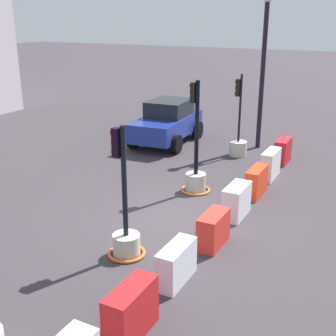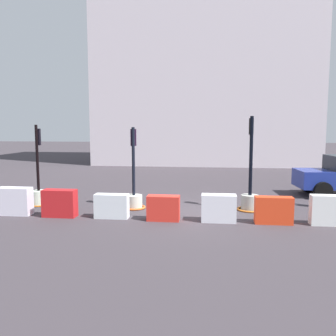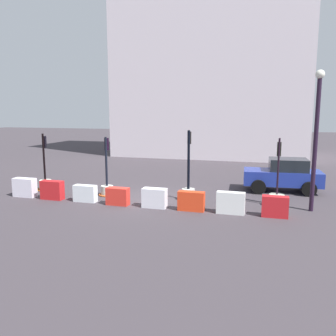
% 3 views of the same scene
% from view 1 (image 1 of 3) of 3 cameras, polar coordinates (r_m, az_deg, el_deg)
% --- Properties ---
extents(ground_plane, '(120.00, 120.00, 0.00)m').
position_cam_1_polar(ground_plane, '(11.35, 1.49, -6.72)').
color(ground_plane, '#3B343A').
extents(traffic_light_1, '(0.83, 0.83, 2.89)m').
position_cam_1_polar(traffic_light_1, '(9.63, -5.49, -8.37)').
color(traffic_light_1, beige).
rests_on(traffic_light_1, ground_plane).
extents(traffic_light_2, '(0.87, 0.87, 3.26)m').
position_cam_1_polar(traffic_light_2, '(12.99, 3.58, -0.63)').
color(traffic_light_2, '#AAACA3').
rests_on(traffic_light_2, ground_plane).
extents(traffic_light_3, '(0.65, 0.65, 2.99)m').
position_cam_1_polar(traffic_light_3, '(16.55, 9.01, 3.35)').
color(traffic_light_3, beige).
rests_on(traffic_light_3, ground_plane).
extents(construction_barrier_1, '(1.07, 0.44, 0.88)m').
position_cam_1_polar(construction_barrier_1, '(7.48, -4.78, -17.96)').
color(construction_barrier_1, red).
rests_on(construction_barrier_1, ground_plane).
extents(construction_barrier_2, '(1.07, 0.40, 0.77)m').
position_cam_1_polar(construction_barrier_2, '(8.77, 1.08, -12.24)').
color(construction_barrier_2, silver).
rests_on(construction_barrier_2, ground_plane).
extents(construction_barrier_3, '(1.00, 0.44, 0.78)m').
position_cam_1_polar(construction_barrier_3, '(10.07, 5.87, -7.90)').
color(construction_barrier_3, red).
rests_on(construction_barrier_3, ground_plane).
extents(construction_barrier_4, '(1.05, 0.46, 0.84)m').
position_cam_1_polar(construction_barrier_4, '(11.53, 8.83, -4.24)').
color(construction_barrier_4, white).
rests_on(construction_barrier_4, ground_plane).
extents(construction_barrier_5, '(1.11, 0.38, 0.82)m').
position_cam_1_polar(construction_barrier_5, '(12.97, 11.32, -1.75)').
color(construction_barrier_5, red).
rests_on(construction_barrier_5, ground_plane).
extents(construction_barrier_6, '(1.13, 0.38, 0.90)m').
position_cam_1_polar(construction_barrier_6, '(14.45, 13.07, 0.47)').
color(construction_barrier_6, silver).
rests_on(construction_barrier_6, ground_plane).
extents(construction_barrier_7, '(1.01, 0.40, 0.84)m').
position_cam_1_polar(construction_barrier_7, '(16.07, 14.58, 2.12)').
color(construction_barrier_7, red).
rests_on(construction_barrier_7, ground_plane).
extents(car_blue_estate, '(3.97, 2.30, 1.71)m').
position_cam_1_polar(car_blue_estate, '(17.96, -0.09, 5.96)').
color(car_blue_estate, navy).
rests_on(car_blue_estate, ground_plane).
extents(street_lamp_post, '(0.36, 0.36, 5.73)m').
position_cam_1_polar(street_lamp_post, '(17.24, 12.19, 13.30)').
color(street_lamp_post, black).
rests_on(street_lamp_post, ground_plane).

